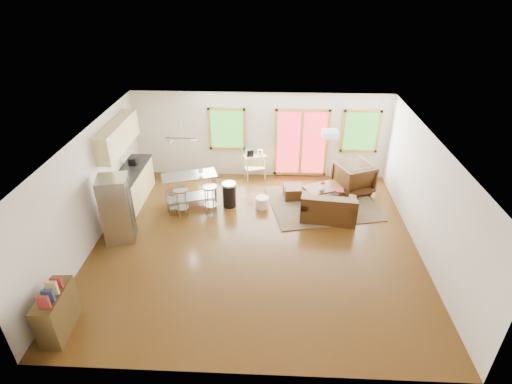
{
  "coord_description": "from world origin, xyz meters",
  "views": [
    {
      "loc": [
        0.37,
        -7.59,
        5.72
      ],
      "look_at": [
        0.0,
        0.3,
        1.2
      ],
      "focal_mm": 28.0,
      "sensor_mm": 36.0,
      "label": 1
    }
  ],
  "objects_px": {
    "loveseat": "(328,209)",
    "ottoman": "(293,192)",
    "rug": "(322,204)",
    "refrigerator": "(117,209)",
    "coffee_table": "(323,189)",
    "kitchen_cart": "(254,158)",
    "island": "(190,184)",
    "armchair": "(353,176)"
  },
  "relations": [
    {
      "from": "armchair",
      "to": "kitchen_cart",
      "type": "relative_size",
      "value": 0.99
    },
    {
      "from": "rug",
      "to": "ottoman",
      "type": "bearing_deg",
      "value": 156.07
    },
    {
      "from": "ottoman",
      "to": "rug",
      "type": "bearing_deg",
      "value": -23.93
    },
    {
      "from": "ottoman",
      "to": "refrigerator",
      "type": "xyz_separation_m",
      "value": [
        -4.16,
        -2.1,
        0.64
      ]
    },
    {
      "from": "ottoman",
      "to": "island",
      "type": "relative_size",
      "value": 0.35
    },
    {
      "from": "loveseat",
      "to": "kitchen_cart",
      "type": "bearing_deg",
      "value": 138.91
    },
    {
      "from": "coffee_table",
      "to": "kitchen_cart",
      "type": "relative_size",
      "value": 1.19
    },
    {
      "from": "coffee_table",
      "to": "armchair",
      "type": "relative_size",
      "value": 1.2
    },
    {
      "from": "loveseat",
      "to": "island",
      "type": "distance_m",
      "value": 3.69
    },
    {
      "from": "rug",
      "to": "coffee_table",
      "type": "distance_m",
      "value": 0.43
    },
    {
      "from": "kitchen_cart",
      "to": "coffee_table",
      "type": "bearing_deg",
      "value": -31.59
    },
    {
      "from": "island",
      "to": "kitchen_cart",
      "type": "relative_size",
      "value": 1.56
    },
    {
      "from": "ottoman",
      "to": "refrigerator",
      "type": "bearing_deg",
      "value": -153.24
    },
    {
      "from": "rug",
      "to": "kitchen_cart",
      "type": "distance_m",
      "value": 2.52
    },
    {
      "from": "island",
      "to": "kitchen_cart",
      "type": "height_order",
      "value": "kitchen_cart"
    },
    {
      "from": "rug",
      "to": "refrigerator",
      "type": "relative_size",
      "value": 1.71
    },
    {
      "from": "refrigerator",
      "to": "kitchen_cart",
      "type": "relative_size",
      "value": 1.66
    },
    {
      "from": "coffee_table",
      "to": "island",
      "type": "xyz_separation_m",
      "value": [
        -3.59,
        -0.42,
        0.27
      ]
    },
    {
      "from": "loveseat",
      "to": "ottoman",
      "type": "bearing_deg",
      "value": 134.86
    },
    {
      "from": "rug",
      "to": "armchair",
      "type": "height_order",
      "value": "armchair"
    },
    {
      "from": "rug",
      "to": "island",
      "type": "relative_size",
      "value": 1.82
    },
    {
      "from": "coffee_table",
      "to": "kitchen_cart",
      "type": "height_order",
      "value": "kitchen_cart"
    },
    {
      "from": "coffee_table",
      "to": "armchair",
      "type": "height_order",
      "value": "armchair"
    },
    {
      "from": "ottoman",
      "to": "coffee_table",
      "type": "bearing_deg",
      "value": -5.96
    },
    {
      "from": "coffee_table",
      "to": "ottoman",
      "type": "height_order",
      "value": "coffee_table"
    },
    {
      "from": "ottoman",
      "to": "island",
      "type": "height_order",
      "value": "island"
    },
    {
      "from": "armchair",
      "to": "refrigerator",
      "type": "height_order",
      "value": "refrigerator"
    },
    {
      "from": "armchair",
      "to": "ottoman",
      "type": "height_order",
      "value": "armchair"
    },
    {
      "from": "rug",
      "to": "armchair",
      "type": "xyz_separation_m",
      "value": [
        0.92,
        0.81,
        0.47
      ]
    },
    {
      "from": "kitchen_cart",
      "to": "rug",
      "type": "bearing_deg",
      "value": -37.09
    },
    {
      "from": "island",
      "to": "refrigerator",
      "type": "bearing_deg",
      "value": -130.59
    },
    {
      "from": "rug",
      "to": "ottoman",
      "type": "height_order",
      "value": "ottoman"
    },
    {
      "from": "refrigerator",
      "to": "loveseat",
      "type": "bearing_deg",
      "value": -0.51
    },
    {
      "from": "rug",
      "to": "loveseat",
      "type": "relative_size",
      "value": 1.89
    },
    {
      "from": "ottoman",
      "to": "kitchen_cart",
      "type": "bearing_deg",
      "value": 135.89
    },
    {
      "from": "rug",
      "to": "refrigerator",
      "type": "bearing_deg",
      "value": -160.54
    },
    {
      "from": "coffee_table",
      "to": "kitchen_cart",
      "type": "distance_m",
      "value": 2.32
    },
    {
      "from": "loveseat",
      "to": "refrigerator",
      "type": "height_order",
      "value": "refrigerator"
    },
    {
      "from": "island",
      "to": "kitchen_cart",
      "type": "xyz_separation_m",
      "value": [
        1.64,
        1.62,
        0.05
      ]
    },
    {
      "from": "rug",
      "to": "coffee_table",
      "type": "xyz_separation_m",
      "value": [
        0.01,
        0.27,
        0.33
      ]
    },
    {
      "from": "kitchen_cart",
      "to": "ottoman",
      "type": "bearing_deg",
      "value": -44.11
    },
    {
      "from": "armchair",
      "to": "refrigerator",
      "type": "bearing_deg",
      "value": 0.3
    }
  ]
}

